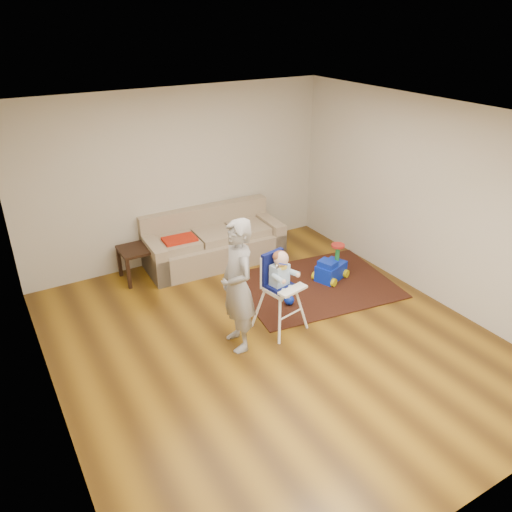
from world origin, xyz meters
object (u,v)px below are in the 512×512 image
sofa (214,238)px  side_table (138,263)px  toy_ball (289,300)px  high_chair (280,292)px  adult (238,286)px  ride_on_toy (331,263)px

sofa → side_table: sofa is taller
toy_ball → high_chair: size_ratio=0.13×
side_table → adult: (0.49, -2.23, 0.57)m
high_chair → adult: bearing=173.5°
high_chair → adult: (-0.63, -0.06, 0.29)m
ride_on_toy → toy_ball: size_ratio=3.67×
adult → sofa: bearing=167.6°
ride_on_toy → sofa: bearing=111.5°
toy_ball → side_table: bearing=130.1°
adult → side_table: bearing=-161.1°
sofa → high_chair: size_ratio=2.03×
ride_on_toy → toy_ball: ride_on_toy is taller
sofa → high_chair: bearing=-90.2°
side_table → high_chair: high_chair is taller
sofa → side_table: size_ratio=4.38×
side_table → adult: adult is taller
sofa → toy_ball: bearing=-77.7°
high_chair → adult: 0.70m
sofa → high_chair: high_chair is taller
sofa → ride_on_toy: size_ratio=4.32×
ride_on_toy → high_chair: size_ratio=0.47×
sofa → side_table: 1.24m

